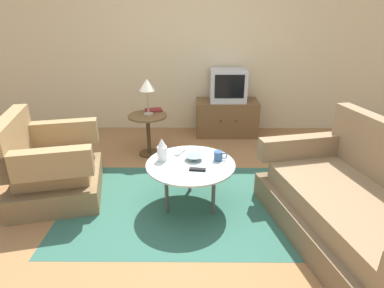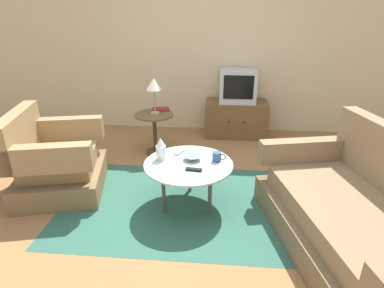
# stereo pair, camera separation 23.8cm
# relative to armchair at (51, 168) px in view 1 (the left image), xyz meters

# --- Properties ---
(ground_plane) EXTENTS (16.00, 16.00, 0.00)m
(ground_plane) POSITION_rel_armchair_xyz_m (1.37, -0.21, -0.31)
(ground_plane) COLOR olive
(back_wall) EXTENTS (9.00, 0.12, 2.70)m
(back_wall) POSITION_rel_armchair_xyz_m (1.37, 2.12, 1.04)
(back_wall) COLOR #CCB78E
(back_wall) RESTS_ON ground
(area_rug) EXTENTS (2.50, 1.58, 0.00)m
(area_rug) POSITION_rel_armchair_xyz_m (1.42, -0.17, -0.31)
(area_rug) COLOR #2D5B4C
(area_rug) RESTS_ON ground
(armchair) EXTENTS (1.02, 1.10, 0.88)m
(armchair) POSITION_rel_armchair_xyz_m (0.00, 0.00, 0.00)
(armchair) COLOR brown
(armchair) RESTS_ON ground
(couch) EXTENTS (1.31, 1.92, 0.94)m
(couch) POSITION_rel_armchair_xyz_m (2.81, -0.69, -0.02)
(couch) COLOR brown
(couch) RESTS_ON ground
(coffee_table) EXTENTS (0.85, 0.85, 0.46)m
(coffee_table) POSITION_rel_armchair_xyz_m (1.42, -0.17, 0.11)
(coffee_table) COLOR #B2C6C1
(coffee_table) RESTS_ON ground
(side_table) EXTENTS (0.50, 0.50, 0.55)m
(side_table) POSITION_rel_armchair_xyz_m (0.86, 1.03, 0.09)
(side_table) COLOR brown
(side_table) RESTS_ON ground
(tv_stand) EXTENTS (0.93, 0.49, 0.54)m
(tv_stand) POSITION_rel_armchair_xyz_m (1.96, 1.79, -0.04)
(tv_stand) COLOR brown
(tv_stand) RESTS_ON ground
(television) EXTENTS (0.53, 0.44, 0.47)m
(television) POSITION_rel_armchair_xyz_m (1.96, 1.81, 0.46)
(television) COLOR #B7B7BC
(television) RESTS_ON tv_stand
(table_lamp) EXTENTS (0.20, 0.20, 0.46)m
(table_lamp) POSITION_rel_armchair_xyz_m (0.87, 1.04, 0.61)
(table_lamp) COLOR #9E937A
(table_lamp) RESTS_ON side_table
(vase) EXTENTS (0.10, 0.10, 0.23)m
(vase) POSITION_rel_armchair_xyz_m (1.15, -0.10, 0.25)
(vase) COLOR white
(vase) RESTS_ON coffee_table
(mug) EXTENTS (0.13, 0.08, 0.09)m
(mug) POSITION_rel_armchair_xyz_m (1.69, -0.10, 0.19)
(mug) COLOR #335184
(mug) RESTS_ON coffee_table
(bowl) EXTENTS (0.17, 0.17, 0.04)m
(bowl) POSITION_rel_armchair_xyz_m (1.46, -0.09, 0.17)
(bowl) COLOR slate
(bowl) RESTS_ON coffee_table
(tv_remote_dark) EXTENTS (0.15, 0.06, 0.02)m
(tv_remote_dark) POSITION_rel_armchair_xyz_m (1.49, -0.31, 0.16)
(tv_remote_dark) COLOR black
(tv_remote_dark) RESTS_ON coffee_table
(tv_remote_silver) EXTENTS (0.10, 0.15, 0.02)m
(tv_remote_silver) POSITION_rel_armchair_xyz_m (1.31, 0.06, 0.16)
(tv_remote_silver) COLOR #B2B2B7
(tv_remote_silver) RESTS_ON coffee_table
(book) EXTENTS (0.25, 0.21, 0.02)m
(book) POSITION_rel_armchair_xyz_m (0.91, 1.21, 0.25)
(book) COLOR maroon
(book) RESTS_ON side_table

